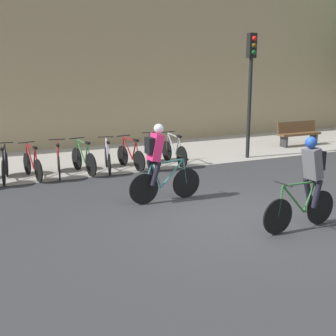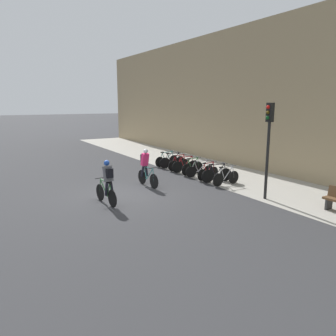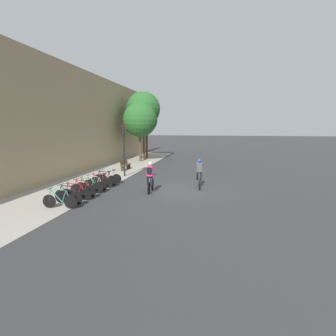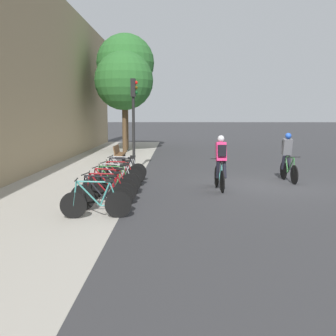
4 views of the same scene
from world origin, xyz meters
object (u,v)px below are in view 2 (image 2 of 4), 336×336
Objects in this scene: parked_bike_1 at (172,161)px; parked_bike_8 at (226,177)px; parked_bike_6 at (208,172)px; parked_bike_5 at (200,170)px; cyclist_grey at (107,181)px; parked_bike_4 at (192,167)px; traffic_light_pole at (269,134)px; cyclist_pink at (146,166)px; parked_bike_3 at (185,165)px; parked_bike_7 at (217,174)px; parked_bike_0 at (167,160)px; parked_bike_2 at (179,164)px.

parked_bike_8 is at bearing -0.01° from parked_bike_1.
parked_bike_5 is at bearing -179.91° from parked_bike_6.
parked_bike_1 is (-4.96, 6.03, -0.54)m from cyclist_grey.
parked_bike_1 is 3.53m from parked_bike_6.
parked_bike_8 is at bearing -0.01° from parked_bike_6.
parked_bike_4 reaches higher than parked_bike_6.
parked_bike_5 is at bearing -0.04° from parked_bike_1.
traffic_light_pole is at bearing -1.70° from parked_bike_6.
cyclist_pink is 1.11× the size of parked_bike_4.
parked_bike_1 is at bearing 179.99° from parked_bike_6.
parked_bike_4 is at bearing 0.03° from parked_bike_3.
parked_bike_7 reaches higher than parked_bike_5.
parked_bike_0 is 4.23m from parked_bike_6.
parked_bike_6 is (-1.43, 6.03, -0.57)m from cyclist_grey.
parked_bike_0 is at bearing -179.88° from parked_bike_1.
parked_bike_0 is 1.41m from parked_bike_2.
parked_bike_3 reaches higher than parked_bike_5.
parked_bike_3 is at bearing -0.02° from parked_bike_1.
parked_bike_5 is at bearing -0.02° from parked_bike_2.
parked_bike_5 is 2.12m from parked_bike_8.
parked_bike_3 is 3.53m from parked_bike_8.
cyclist_grey is 6.69m from parked_bike_4.
parked_bike_8 is (2.12, 0.00, 0.01)m from parked_bike_5.
cyclist_pink reaches higher than parked_bike_2.
cyclist_pink is 3.62m from parked_bike_7.
cyclist_pink is at bearing -75.32° from parked_bike_4.
parked_bike_5 is 0.97× the size of parked_bike_8.
cyclist_pink is 1.12× the size of parked_bike_2.
cyclist_grey reaches higher than parked_bike_7.
cyclist_grey is at bearing -53.72° from cyclist_pink.
parked_bike_3 reaches higher than parked_bike_6.
cyclist_grey is 7.82m from parked_bike_1.
parked_bike_7 reaches higher than parked_bike_3.
parked_bike_8 is 3.49m from traffic_light_pole.
parked_bike_6 is at bearing 178.30° from traffic_light_pole.
parked_bike_0 is 1.06× the size of parked_bike_2.
cyclist_grey reaches higher than parked_bike_2.
traffic_light_pole reaches higher than parked_bike_4.
parked_bike_7 is 0.71m from parked_bike_8.
parked_bike_0 is 1.03× the size of parked_bike_3.
parked_bike_3 is at bearing -179.97° from parked_bike_4.
parked_bike_2 reaches higher than parked_bike_5.
traffic_light_pole reaches higher than parked_bike_2.
parked_bike_7 reaches higher than parked_bike_0.
parked_bike_5 is at bearing -179.94° from parked_bike_7.
parked_bike_3 is at bearing 179.99° from parked_bike_8.
parked_bike_6 is (0.53, 3.36, -0.57)m from cyclist_pink.
parked_bike_4 is 2.82m from parked_bike_8.
cyclist_grey is 1.05× the size of parked_bike_7.
parked_bike_3 is (-1.59, 3.36, -0.55)m from cyclist_pink.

